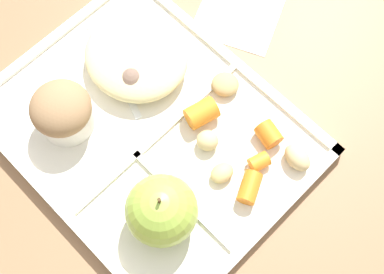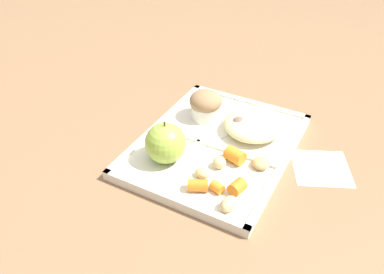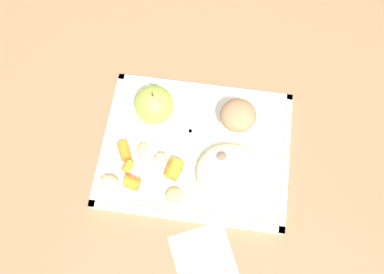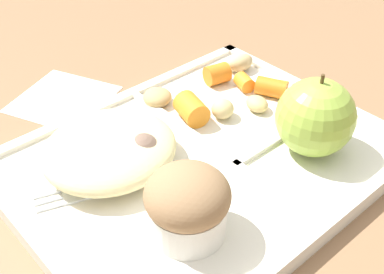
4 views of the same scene
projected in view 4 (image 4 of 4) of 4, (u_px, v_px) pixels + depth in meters
name	position (u px, v px, depth m)	size (l,w,h in m)	color
ground	(202.00, 168.00, 0.51)	(6.00, 6.00, 0.00)	#846042
lunch_tray	(202.00, 162.00, 0.51)	(0.37, 0.29, 0.02)	silver
green_apple	(315.00, 117.00, 0.49)	(0.08, 0.08, 0.09)	#93B742
bran_muffin	(187.00, 204.00, 0.40)	(0.07, 0.07, 0.06)	silver
carrot_slice_tilted	(217.00, 74.00, 0.61)	(0.02, 0.02, 0.03)	orange
carrot_slice_center	(271.00, 88.00, 0.58)	(0.02, 0.02, 0.04)	orange
carrot_slice_diagonal	(244.00, 82.00, 0.60)	(0.02, 0.02, 0.02)	orange
carrot_slice_edge	(191.00, 109.00, 0.54)	(0.03, 0.03, 0.04)	orange
potato_chunk_large	(240.00, 62.00, 0.63)	(0.02, 0.04, 0.02)	tan
potato_chunk_corner	(157.00, 97.00, 0.57)	(0.03, 0.03, 0.02)	tan
potato_chunk_wedge	(257.00, 104.00, 0.56)	(0.03, 0.02, 0.02)	tan
potato_chunk_golden	(223.00, 109.00, 0.55)	(0.03, 0.03, 0.02)	tan
egg_noodle_pile	(110.00, 149.00, 0.48)	(0.13, 0.12, 0.04)	beige
meatball_front	(96.00, 157.00, 0.47)	(0.04, 0.04, 0.04)	brown
meatball_side	(111.00, 147.00, 0.48)	(0.04, 0.04, 0.04)	brown
meatball_center	(143.00, 153.00, 0.48)	(0.04, 0.04, 0.04)	#755B4C
meatball_back	(115.00, 146.00, 0.49)	(0.03, 0.03, 0.03)	#755B4C
plastic_fork	(103.00, 186.00, 0.47)	(0.15, 0.06, 0.00)	white
paper_napkin	(63.00, 99.00, 0.61)	(0.11, 0.11, 0.00)	white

